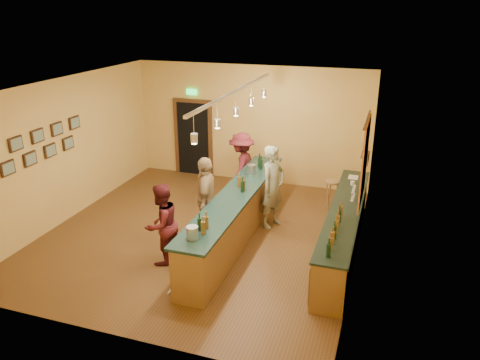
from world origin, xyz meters
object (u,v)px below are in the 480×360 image
(tasting_bar, at_px, (236,213))
(customer_b, at_px, (206,199))
(customer_a, at_px, (162,224))
(customer_c, at_px, (241,167))
(bartender, at_px, (273,187))
(bar_stool, at_px, (332,187))
(back_counter, at_px, (344,229))

(tasting_bar, bearing_deg, customer_b, -162.15)
(customer_a, xyz_separation_m, customer_c, (0.48, 3.35, 0.08))
(tasting_bar, distance_m, bartender, 1.09)
(bartender, height_order, bar_stool, bartender)
(tasting_bar, relative_size, bar_stool, 7.10)
(back_counter, relative_size, customer_b, 2.49)
(tasting_bar, bearing_deg, bartender, 58.04)
(customer_b, height_order, customer_c, customer_b)
(customer_c, bearing_deg, back_counter, 56.43)
(bar_stool, bearing_deg, bartender, -130.37)
(tasting_bar, bearing_deg, back_counter, 4.71)
(back_counter, relative_size, bar_stool, 6.34)
(back_counter, xyz_separation_m, customer_a, (-3.23, -1.51, 0.31))
(customer_a, distance_m, bar_stool, 4.45)
(customer_c, bearing_deg, tasting_bar, 15.46)
(bar_stool, bearing_deg, customer_c, -175.39)
(customer_b, bearing_deg, tasting_bar, 94.27)
(back_counter, height_order, customer_c, customer_c)
(customer_a, bearing_deg, bar_stool, 159.30)
(tasting_bar, relative_size, customer_c, 2.91)
(customer_b, bearing_deg, bar_stool, 123.04)
(customer_c, xyz_separation_m, bar_stool, (2.22, 0.18, -0.30))
(bartender, height_order, customer_a, bartender)
(bar_stool, bearing_deg, tasting_bar, -127.21)
(tasting_bar, xyz_separation_m, customer_b, (-0.59, -0.19, 0.31))
(customer_a, relative_size, customer_c, 0.91)
(customer_b, xyz_separation_m, bar_stool, (2.26, 2.39, -0.34))
(tasting_bar, relative_size, customer_a, 3.19)
(customer_a, height_order, customer_b, customer_b)
(tasting_bar, xyz_separation_m, customer_c, (-0.55, 2.02, 0.27))
(tasting_bar, height_order, customer_c, customer_c)
(back_counter, relative_size, customer_c, 2.59)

